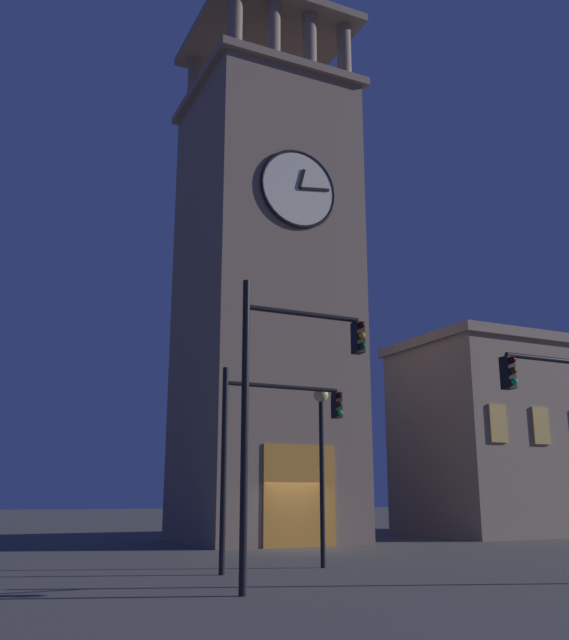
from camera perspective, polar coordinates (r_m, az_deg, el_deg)
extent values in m
plane|color=#56544F|center=(28.32, 1.46, -18.00)|extent=(200.00, 200.00, 0.00)
cube|color=gray|center=(33.59, -1.63, 1.08)|extent=(7.06, 7.19, 21.44)
cube|color=gray|center=(37.94, -1.51, 17.20)|extent=(7.66, 7.79, 0.40)
cylinder|color=gray|center=(37.82, 4.83, 20.61)|extent=(0.70, 0.70, 3.20)
cylinder|color=gray|center=(37.04, 2.03, 21.41)|extent=(0.70, 0.70, 3.20)
cylinder|color=gray|center=(36.34, -0.92, 22.20)|extent=(0.70, 0.70, 3.20)
cylinder|color=gray|center=(35.73, -4.02, 22.95)|extent=(0.70, 0.70, 3.20)
cylinder|color=gray|center=(42.26, 0.56, 16.49)|extent=(0.70, 0.70, 3.20)
cylinder|color=gray|center=(41.56, -1.97, 17.08)|extent=(0.70, 0.70, 3.20)
cylinder|color=gray|center=(40.94, -4.60, 17.65)|extent=(0.70, 0.70, 3.20)
cylinder|color=gray|center=(40.40, -7.32, 18.20)|extent=(0.70, 0.70, 3.20)
cube|color=gray|center=(39.93, -1.47, 21.62)|extent=(7.66, 7.79, 0.40)
cylinder|color=black|center=(41.10, -1.45, 23.82)|extent=(0.12, 0.12, 3.49)
cylinder|color=silver|center=(32.02, 1.14, 10.53)|extent=(3.58, 0.12, 3.58)
torus|color=black|center=(32.01, 1.15, 10.54)|extent=(3.74, 0.16, 3.74)
cube|color=black|center=(32.20, 1.41, 11.32)|extent=(0.36, 0.06, 0.98)
cube|color=black|center=(32.30, 2.43, 10.51)|extent=(1.52, 0.06, 0.33)
cube|color=orange|center=(29.20, 1.17, -13.96)|extent=(3.20, 0.24, 4.00)
cube|color=gray|center=(43.33, 21.57, -9.31)|extent=(18.82, 7.40, 9.65)
cube|color=gray|center=(43.96, 20.98, -2.72)|extent=(19.22, 7.80, 0.50)
cube|color=#E0B259|center=(36.91, 19.98, -8.02)|extent=(1.00, 0.12, 1.80)
cube|color=#E0B259|center=(35.05, 16.85, -7.98)|extent=(1.00, 0.12, 1.80)
cylinder|color=black|center=(15.09, -3.24, -8.85)|extent=(0.16, 0.16, 6.59)
cylinder|color=black|center=(16.15, 1.58, 0.50)|extent=(2.85, 0.12, 0.12)
cube|color=black|center=(16.73, 5.94, -1.45)|extent=(0.22, 0.30, 0.75)
sphere|color=#360505|center=(16.64, 6.24, -0.40)|extent=(0.16, 0.16, 0.16)
sphere|color=orange|center=(16.59, 6.26, -1.24)|extent=(0.16, 0.16, 0.16)
sphere|color=#063316|center=(16.53, 6.29, -2.08)|extent=(0.16, 0.16, 0.16)
cylinder|color=black|center=(18.08, 20.89, -3.02)|extent=(2.93, 0.12, 0.12)
cube|color=black|center=(16.99, 17.58, -4.09)|extent=(0.22, 0.30, 0.75)
sphere|color=#360505|center=(16.90, 17.92, -3.07)|extent=(0.16, 0.16, 0.16)
sphere|color=#392705|center=(16.86, 17.99, -3.90)|extent=(0.16, 0.16, 0.16)
sphere|color=#18C154|center=(16.82, 18.05, -4.74)|extent=(0.16, 0.16, 0.16)
cylinder|color=black|center=(19.06, -4.92, -11.79)|extent=(0.16, 0.16, 5.35)
cylinder|color=black|center=(19.95, -0.12, -5.42)|extent=(3.45, 0.12, 0.12)
cube|color=black|center=(20.68, 4.23, -6.88)|extent=(0.22, 0.30, 0.75)
sphere|color=#360505|center=(20.57, 4.47, -6.06)|extent=(0.16, 0.16, 0.16)
sphere|color=#392705|center=(20.53, 4.48, -6.75)|extent=(0.16, 0.16, 0.16)
sphere|color=#18C154|center=(20.50, 4.49, -7.45)|extent=(0.16, 0.16, 0.16)
cylinder|color=black|center=(20.88, 3.05, -12.99)|extent=(0.14, 0.14, 4.65)
sphere|color=#F9DB8C|center=(21.09, 2.96, -6.07)|extent=(0.44, 0.44, 0.44)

